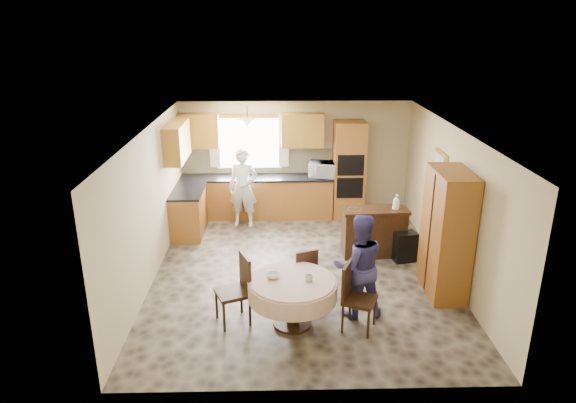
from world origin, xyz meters
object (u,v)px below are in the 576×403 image
(cupboard, at_px, (447,233))
(chair_left, at_px, (238,286))
(oven_tower, at_px, (348,170))
(person_dining, at_px, (358,266))
(dining_table, at_px, (292,290))
(chair_right, at_px, (354,294))
(person_sink, at_px, (243,188))
(chair_back, at_px, (304,272))
(sideboard, at_px, (374,233))

(cupboard, relative_size, chair_left, 1.96)
(oven_tower, relative_size, person_dining, 1.34)
(cupboard, distance_m, person_dining, 1.61)
(oven_tower, height_order, dining_table, oven_tower)
(cupboard, height_order, chair_right, cupboard)
(chair_left, xyz_separation_m, person_sink, (-0.13, 3.67, 0.27))
(chair_back, relative_size, person_dining, 0.55)
(oven_tower, xyz_separation_m, chair_left, (-2.13, -4.18, -0.49))
(chair_left, relative_size, chair_back, 1.18)
(person_dining, bearing_deg, cupboard, -163.93)
(chair_left, height_order, chair_back, chair_left)
(dining_table, bearing_deg, sideboard, 55.46)
(sideboard, xyz_separation_m, cupboard, (0.85, -1.38, 0.58))
(sideboard, distance_m, chair_back, 2.09)
(chair_right, xyz_separation_m, person_sink, (-1.76, 3.89, 0.29))
(sideboard, relative_size, person_sink, 0.72)
(chair_left, distance_m, person_sink, 3.69)
(cupboard, relative_size, chair_right, 2.04)
(chair_right, distance_m, person_dining, 0.45)
(oven_tower, distance_m, person_sink, 2.32)
(chair_left, bearing_deg, person_sink, 160.03)
(person_dining, bearing_deg, chair_back, -37.95)
(dining_table, height_order, person_sink, person_sink)
(chair_left, bearing_deg, dining_table, 59.41)
(person_sink, relative_size, person_dining, 1.06)
(cupboard, bearing_deg, chair_back, -174.79)
(chair_left, distance_m, person_dining, 1.75)
(sideboard, xyz_separation_m, dining_table, (-1.57, -2.28, 0.13))
(dining_table, distance_m, chair_right, 0.86)
(oven_tower, relative_size, person_sink, 1.27)
(oven_tower, xyz_separation_m, person_sink, (-2.26, -0.51, -0.23))
(sideboard, relative_size, chair_back, 1.38)
(dining_table, xyz_separation_m, chair_back, (0.20, 0.70, -0.08))
(chair_back, height_order, person_sink, person_sink)
(sideboard, relative_size, cupboard, 0.59)
(dining_table, xyz_separation_m, chair_right, (0.86, -0.10, -0.01))
(oven_tower, distance_m, cupboard, 3.56)
(dining_table, distance_m, chair_back, 0.74)
(dining_table, bearing_deg, person_sink, 103.38)
(chair_back, bearing_deg, person_dining, 129.24)
(person_dining, bearing_deg, sideboard, -114.48)
(oven_tower, distance_m, chair_back, 3.82)
(dining_table, bearing_deg, person_dining, 15.21)
(dining_table, relative_size, chair_left, 1.23)
(chair_right, bearing_deg, dining_table, 107.75)
(chair_left, bearing_deg, chair_back, 98.91)
(sideboard, relative_size, chair_right, 1.21)
(cupboard, distance_m, chair_left, 3.32)
(sideboard, distance_m, cupboard, 1.72)
(cupboard, distance_m, person_sink, 4.41)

